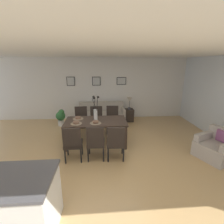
% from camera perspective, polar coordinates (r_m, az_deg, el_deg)
% --- Properties ---
extents(ground_plane, '(9.00, 9.00, 0.00)m').
position_cam_1_polar(ground_plane, '(4.48, -2.18, -15.14)').
color(ground_plane, tan).
extents(back_wall_panel, '(9.00, 0.10, 2.60)m').
position_cam_1_polar(back_wall_panel, '(7.14, -3.30, 8.09)').
color(back_wall_panel, silver).
rests_on(back_wall_panel, ground).
extents(ceiling_panel, '(9.00, 7.20, 0.08)m').
position_cam_1_polar(ceiling_panel, '(4.22, -2.82, 20.46)').
color(ceiling_panel, white).
extents(dining_table, '(1.80, 0.94, 0.74)m').
position_cam_1_polar(dining_table, '(4.85, -5.71, -3.89)').
color(dining_table, '#33261E').
rests_on(dining_table, ground).
extents(dining_chair_near_left, '(0.45, 0.45, 0.92)m').
position_cam_1_polar(dining_chair_near_left, '(4.15, -13.57, -10.26)').
color(dining_chair_near_left, black).
rests_on(dining_chair_near_left, ground).
extents(dining_chair_near_right, '(0.47, 0.47, 0.92)m').
position_cam_1_polar(dining_chair_near_right, '(5.78, -10.77, -2.31)').
color(dining_chair_near_right, black).
rests_on(dining_chair_near_right, ground).
extents(dining_chair_far_left, '(0.45, 0.45, 0.92)m').
position_cam_1_polar(dining_chair_far_left, '(4.12, -5.76, -10.11)').
color(dining_chair_far_left, black).
rests_on(dining_chair_far_left, ground).
extents(dining_chair_far_right, '(0.45, 0.45, 0.92)m').
position_cam_1_polar(dining_chair_far_right, '(5.73, -5.47, -2.24)').
color(dining_chair_far_right, black).
rests_on(dining_chair_far_right, ground).
extents(dining_chair_mid_left, '(0.46, 0.46, 0.92)m').
position_cam_1_polar(dining_chair_mid_left, '(4.09, 1.30, -10.18)').
color(dining_chair_mid_left, black).
rests_on(dining_chair_mid_left, ground).
extents(dining_chair_mid_right, '(0.47, 0.47, 0.92)m').
position_cam_1_polar(dining_chair_mid_right, '(5.76, 0.15, -2.06)').
color(dining_chair_mid_right, black).
rests_on(dining_chair_mid_right, ground).
extents(centerpiece_vase, '(0.21, 0.23, 0.73)m').
position_cam_1_polar(centerpiece_vase, '(4.74, -5.82, 0.19)').
color(centerpiece_vase, silver).
rests_on(centerpiece_vase, dining_table).
extents(placemat_near_left, '(0.32, 0.32, 0.01)m').
position_cam_1_polar(placemat_near_left, '(4.67, -12.44, -3.99)').
color(placemat_near_left, '#7F705B').
rests_on(placemat_near_left, dining_table).
extents(bowl_near_left, '(0.17, 0.17, 0.07)m').
position_cam_1_polar(bowl_near_left, '(4.66, -12.47, -3.56)').
color(bowl_near_left, brown).
rests_on(bowl_near_left, dining_table).
extents(placemat_near_right, '(0.32, 0.32, 0.01)m').
position_cam_1_polar(placemat_near_right, '(5.07, -11.80, -2.31)').
color(placemat_near_right, '#7F705B').
rests_on(placemat_near_right, dining_table).
extents(bowl_near_right, '(0.17, 0.17, 0.07)m').
position_cam_1_polar(bowl_near_right, '(5.05, -11.83, -1.91)').
color(bowl_near_right, brown).
rests_on(bowl_near_right, dining_table).
extents(placemat_far_left, '(0.32, 0.32, 0.01)m').
position_cam_1_polar(placemat_far_left, '(4.62, -5.79, -3.89)').
color(placemat_far_left, '#7F705B').
rests_on(placemat_far_left, dining_table).
extents(bowl_far_left, '(0.17, 0.17, 0.07)m').
position_cam_1_polar(bowl_far_left, '(4.61, -5.80, -3.45)').
color(bowl_far_left, brown).
rests_on(bowl_far_left, dining_table).
extents(sofa, '(1.87, 0.84, 0.80)m').
position_cam_1_polar(sofa, '(6.77, -3.69, -1.28)').
color(sofa, '#A89E8E').
rests_on(sofa, ground).
extents(side_table, '(0.36, 0.36, 0.52)m').
position_cam_1_polar(side_table, '(6.92, 6.00, -1.09)').
color(side_table, black).
rests_on(side_table, ground).
extents(table_lamp, '(0.22, 0.22, 0.51)m').
position_cam_1_polar(table_lamp, '(6.76, 6.16, 4.03)').
color(table_lamp, '#4C4C51').
rests_on(table_lamp, side_table).
extents(armchair, '(1.05, 1.05, 0.75)m').
position_cam_1_polar(armchair, '(5.06, 32.85, -10.38)').
color(armchair, '#ADA399').
rests_on(armchair, ground).
extents(kitchen_island, '(1.52, 0.83, 0.92)m').
position_cam_1_polar(kitchen_island, '(3.01, -34.71, -25.80)').
color(kitchen_island, silver).
rests_on(kitchen_island, ground).
extents(framed_picture_left, '(0.34, 0.03, 0.38)m').
position_cam_1_polar(framed_picture_left, '(7.13, -14.28, 10.39)').
color(framed_picture_left, black).
extents(framed_picture_center, '(0.35, 0.03, 0.37)m').
position_cam_1_polar(framed_picture_center, '(7.02, -5.51, 10.73)').
color(framed_picture_center, black).
extents(framed_picture_right, '(0.41, 0.03, 0.31)m').
position_cam_1_polar(framed_picture_right, '(7.08, 3.32, 10.83)').
color(framed_picture_right, black).
extents(potted_plant, '(0.36, 0.36, 0.67)m').
position_cam_1_polar(potted_plant, '(6.64, -17.51, -1.56)').
color(potted_plant, silver).
rests_on(potted_plant, ground).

